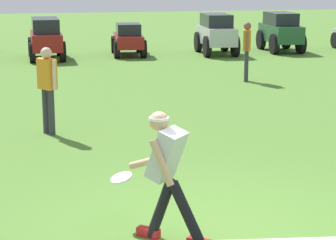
{
  "coord_description": "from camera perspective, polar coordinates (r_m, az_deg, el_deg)",
  "views": [
    {
      "loc": [
        -2.01,
        -6.55,
        2.86
      ],
      "look_at": [
        -0.16,
        1.85,
        0.9
      ],
      "focal_mm": 70.0,
      "sensor_mm": 36.0,
      "label": 1
    }
  ],
  "objects": [
    {
      "name": "ground_plane",
      "position": [
        7.43,
        4.32,
        -9.86
      ],
      "size": [
        80.0,
        80.0,
        0.0
      ],
      "primitive_type": "plane",
      "color": "#507E30"
    },
    {
      "name": "frisbee_thrower",
      "position": [
        6.96,
        -0.1,
        -4.39
      ],
      "size": [
        0.77,
        0.91,
        1.43
      ],
      "color": "black",
      "rests_on": "ground_plane"
    },
    {
      "name": "frisbee_in_flight",
      "position": [
        7.53,
        -4.08,
        -5.04
      ],
      "size": [
        0.32,
        0.32,
        0.1
      ],
      "color": "white"
    },
    {
      "name": "teammate_midfield",
      "position": [
        17.4,
        6.88,
        6.42
      ],
      "size": [
        0.3,
        0.49,
        1.56
      ],
      "color": "#33333D",
      "rests_on": "ground_plane"
    },
    {
      "name": "teammate_deep",
      "position": [
        11.78,
        -10.46,
        3.25
      ],
      "size": [
        0.35,
        0.45,
        1.56
      ],
      "color": "#33333D",
      "rests_on": "ground_plane"
    },
    {
      "name": "parked_car_slot_c",
      "position": [
        22.19,
        -10.59,
        7.11
      ],
      "size": [
        1.16,
        2.41,
        1.34
      ],
      "color": "maroon",
      "rests_on": "ground_plane"
    },
    {
      "name": "parked_car_slot_d",
      "position": [
        22.83,
        -3.48,
        7.06
      ],
      "size": [
        1.24,
        2.26,
        1.1
      ],
      "color": "maroon",
      "rests_on": "ground_plane"
    },
    {
      "name": "parked_car_slot_e",
      "position": [
        23.15,
        4.22,
        7.57
      ],
      "size": [
        1.3,
        2.41,
        1.4
      ],
      "color": "#B7BABF",
      "rests_on": "ground_plane"
    },
    {
      "name": "parked_car_slot_f",
      "position": [
        24.25,
        9.78,
        7.66
      ],
      "size": [
        1.28,
        2.4,
        1.4
      ],
      "color": "#235133",
      "rests_on": "ground_plane"
    }
  ]
}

